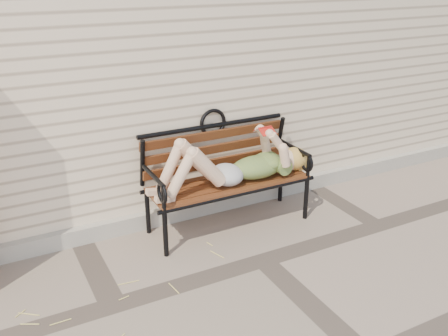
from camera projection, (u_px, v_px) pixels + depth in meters
ground at (263, 260)px, 4.08m from camera, size 80.00×80.00×0.00m
house_wall at (135, 30)px, 5.96m from camera, size 8.00×4.00×3.00m
foundation_strip at (211, 205)px, 4.85m from camera, size 8.00×0.10×0.15m
garden_bench at (224, 164)px, 4.49m from camera, size 1.60×0.64×1.04m
reading_woman at (232, 164)px, 4.38m from camera, size 1.51×0.34×0.48m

